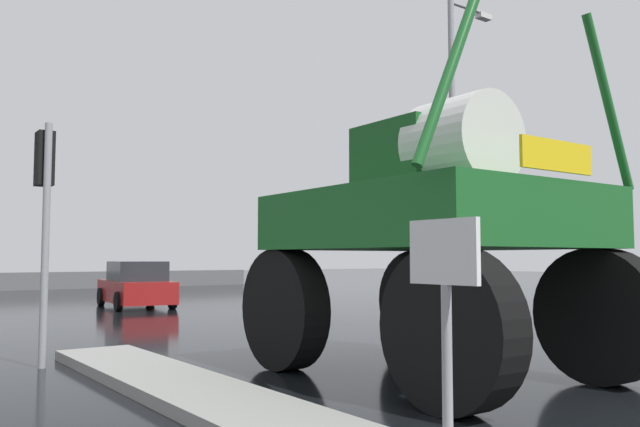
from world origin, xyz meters
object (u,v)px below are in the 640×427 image
object	(u,v)px
lane_arrow_sign	(445,300)
sedan_ahead	(136,286)
streetlight_near_right	(455,139)
traffic_signal_near_right	(423,207)
traffic_signal_near_left	(45,189)
oversize_sprayer	(433,233)

from	to	relation	value
lane_arrow_sign	sedan_ahead	xyz separation A→B (m)	(4.45, 17.99, -0.63)
sedan_ahead	streetlight_near_right	world-z (taller)	streetlight_near_right
sedan_ahead	traffic_signal_near_right	xyz separation A→B (m)	(2.76, -10.61, 2.08)
lane_arrow_sign	streetlight_near_right	bearing A→B (deg)	41.71
lane_arrow_sign	traffic_signal_near_right	bearing A→B (deg)	45.68
traffic_signal_near_left	streetlight_near_right	world-z (taller)	streetlight_near_right
lane_arrow_sign	traffic_signal_near_left	world-z (taller)	traffic_signal_near_left
oversize_sprayer	sedan_ahead	distance (m)	14.77
sedan_ahead	streetlight_near_right	bearing A→B (deg)	-137.37
lane_arrow_sign	oversize_sprayer	size ratio (longest dim) A/B	0.34
traffic_signal_near_left	lane_arrow_sign	bearing A→B (deg)	-83.21
traffic_signal_near_left	traffic_signal_near_right	size ratio (longest dim) A/B	0.96
oversize_sprayer	traffic_signal_near_right	xyz separation A→B (m)	(3.89, 4.06, 0.82)
streetlight_near_right	lane_arrow_sign	bearing A→B (deg)	-138.29
oversize_sprayer	traffic_signal_near_left	size ratio (longest dim) A/B	1.39
oversize_sprayer	sedan_ahead	size ratio (longest dim) A/B	1.20
traffic_signal_near_left	traffic_signal_near_right	world-z (taller)	traffic_signal_near_right
oversize_sprayer	traffic_signal_near_right	size ratio (longest dim) A/B	1.33
traffic_signal_near_left	traffic_signal_near_right	distance (m)	8.09
sedan_ahead	traffic_signal_near_right	world-z (taller)	traffic_signal_near_right
traffic_signal_near_left	oversize_sprayer	bearing A→B (deg)	-44.03
sedan_ahead	traffic_signal_near_right	size ratio (longest dim) A/B	1.11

